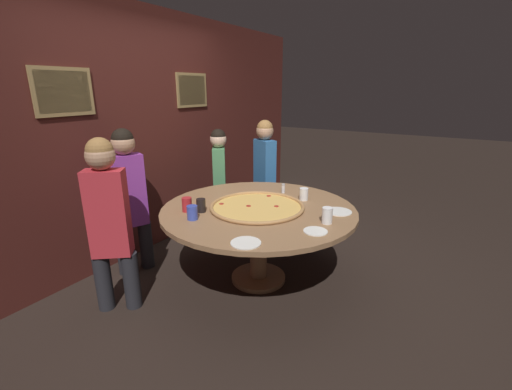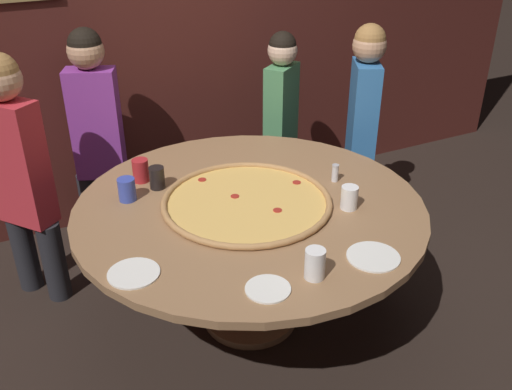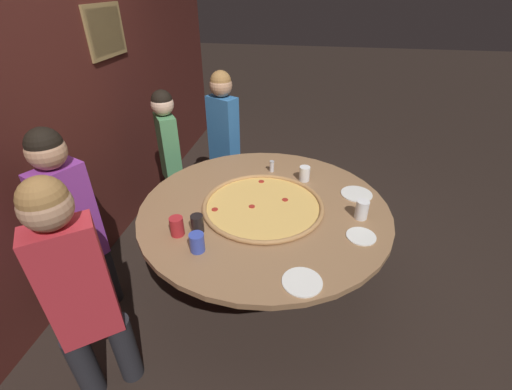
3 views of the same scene
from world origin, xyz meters
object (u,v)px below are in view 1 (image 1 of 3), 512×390
Objects in this scene: dining_table at (259,219)px; drink_cup_front_edge at (192,213)px; diner_centre_back at (109,217)px; condiment_shaker at (283,188)px; drink_cup_centre_back at (187,205)px; drink_cup_far_right at (201,205)px; white_plate_right_side at (338,212)px; drink_cup_near_left at (304,194)px; white_plate_beside_cup at (246,243)px; giant_pizza at (257,206)px; diner_far_right at (219,175)px; white_plate_near_front at (315,231)px; diner_side_right at (265,169)px; diner_side_left at (129,194)px; drink_cup_beside_pizza at (327,215)px.

drink_cup_front_edge is at bearing 149.36° from dining_table.
condiment_shaker is at bearing -154.51° from diner_centre_back.
drink_cup_front_edge is 0.94× the size of drink_cup_centre_back.
drink_cup_front_edge is at bearing -162.22° from drink_cup_far_right.
white_plate_right_side is (0.68, -1.15, -0.06)m from drink_cup_centre_back.
drink_cup_near_left is 0.54× the size of white_plate_beside_cup.
giant_pizza is 0.72m from white_plate_right_side.
drink_cup_front_edge is 0.64m from diner_centre_back.
diner_centre_back reaches higher than condiment_shaker.
diner_far_right is at bearing -120.01° from diner_centre_back.
drink_cup_far_right reaches higher than condiment_shaker.
white_plate_near_front is (-0.24, -0.65, 0.12)m from dining_table.
diner_side_right is at bearing 9.28° from drink_cup_front_edge.
diner_centre_back is at bearing 142.02° from dining_table.
drink_cup_near_left is 0.08× the size of diner_side_right.
drink_cup_near_left is 1.22× the size of condiment_shaker.
diner_centre_back is at bearing -28.11° from diner_far_right.
diner_side_right is 0.98× the size of diner_side_left.
white_plate_right_side is at bearing -110.37° from drink_cup_near_left.
drink_cup_centre_back is 1.53m from diner_side_right.
dining_table is at bearing -30.64° from drink_cup_front_edge.
diner_side_right is (1.52, 0.10, -0.00)m from drink_cup_centre_back.
drink_cup_beside_pizza is at bearing 29.28° from diner_far_right.
diner_far_right reaches higher than condiment_shaker.
diner_centre_back reaches higher than drink_cup_near_left.
diner_side_right is (1.11, 0.59, 0.17)m from dining_table.
white_plate_beside_cup reaches higher than dining_table.
drink_cup_near_left reaches higher than dining_table.
diner_side_left is at bearing 82.50° from white_plate_beside_cup.
diner_side_left is at bearing -90.44° from diner_centre_back.
diner_side_left reaches higher than drink_cup_beside_pizza.
drink_cup_centre_back is 0.68× the size of white_plate_near_front.
dining_table is 1.34× the size of diner_far_right.
white_plate_near_front is 0.14× the size of diner_far_right.
drink_cup_centre_back is at bearing 120.81° from white_plate_right_side.
diner_side_right is (1.80, 0.90, 0.06)m from white_plate_beside_cup.
drink_cup_beside_pizza is at bearing -138.06° from drink_cup_near_left.
diner_side_left is (-1.60, 0.57, 0.01)m from diner_side_right.
giant_pizza is 0.61× the size of diner_side_right.
diner_side_left is at bearing 122.86° from drink_cup_near_left.
drink_cup_near_left is (0.96, -0.57, -0.00)m from drink_cup_front_edge.
diner_far_right reaches higher than drink_cup_front_edge.
drink_cup_centre_back is 1.34m from white_plate_right_side.
drink_cup_front_edge is at bearing -52.91° from diner_side_right.
white_plate_beside_cup is (-1.11, -0.05, -0.06)m from drink_cup_near_left.
dining_table is at bearing 69.95° from white_plate_near_front.
diner_centre_back is at bearing 60.61° from diner_side_left.
drink_cup_near_left is at bearing 145.93° from diner_side_left.
drink_cup_front_edge is 0.08× the size of diner_side_left.
white_plate_near_front is (0.45, -0.34, 0.00)m from white_plate_beside_cup.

